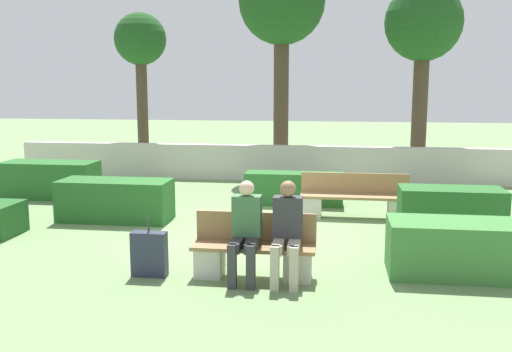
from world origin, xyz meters
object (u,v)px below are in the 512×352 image
bench_left_side (354,201)px  person_seated_man (287,227)px  person_seated_woman (246,227)px  suitcase (149,254)px  tree_center_left (282,6)px  bench_front (254,254)px  tree_center_right (423,28)px  tree_leftmost (140,46)px

bench_left_side → person_seated_man: bearing=-92.7°
person_seated_woman → suitcase: 1.37m
bench_left_side → suitcase: 4.78m
tree_center_left → person_seated_woman: bearing=-87.4°
bench_left_side → person_seated_woman: size_ratio=1.59×
bench_front → tree_center_left: size_ratio=0.28×
suitcase → person_seated_woman: bearing=1.4°
bench_left_side → person_seated_man: 3.96m
person_seated_man → tree_center_left: size_ratio=0.22×
person_seated_woman → tree_center_left: 9.67m
tree_center_right → bench_front: bearing=-110.5°
suitcase → tree_leftmost: tree_leftmost is taller
suitcase → tree_leftmost: bearing=109.5°
bench_front → person_seated_woman: 0.44m
suitcase → tree_center_left: (0.91, 8.86, 4.35)m
bench_front → tree_center_right: size_ratio=0.32×
bench_left_side → tree_center_right: bearing=81.8°
person_seated_woman → tree_center_right: bearing=69.3°
person_seated_man → tree_center_left: 9.70m
person_seated_man → person_seated_woman: bearing=-179.8°
person_seated_man → suitcase: size_ratio=1.64×
person_seated_man → suitcase: person_seated_man is taller
person_seated_woman → tree_leftmost: 10.35m
tree_leftmost → tree_center_right: tree_center_right is taller
person_seated_man → tree_center_left: (-0.95, 8.82, 3.92)m
bench_front → tree_center_right: tree_center_right is taller
bench_left_side → tree_center_right: 6.58m
suitcase → tree_leftmost: size_ratio=0.18×
bench_left_side → tree_leftmost: size_ratio=0.46×
bench_front → suitcase: size_ratio=2.04×
person_seated_woman → bench_left_side: bearing=68.2°
tree_leftmost → tree_center_left: 4.18m
person_seated_woman → tree_center_left: (-0.40, 8.82, 3.93)m
person_seated_woman → tree_leftmost: size_ratio=0.29×
tree_center_left → tree_center_right: 3.84m
person_seated_man → person_seated_woman: 0.54m
person_seated_woman → tree_leftmost: bearing=116.7°
person_seated_man → tree_leftmost: size_ratio=0.29×
person_seated_woman → suitcase: (-1.31, -0.03, -0.42)m
bench_left_side → tree_center_right: size_ratio=0.40×
bench_front → person_seated_man: size_ratio=1.24×
tree_center_left → person_seated_man: bearing=-83.9°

